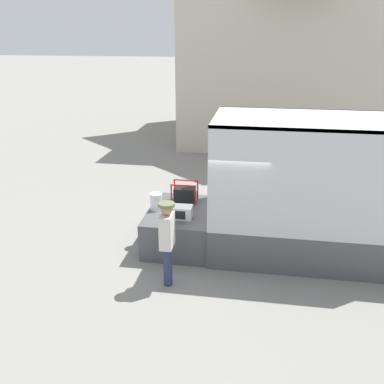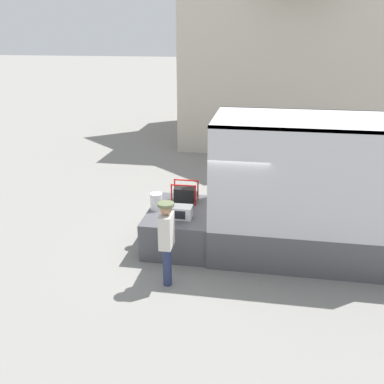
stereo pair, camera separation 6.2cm
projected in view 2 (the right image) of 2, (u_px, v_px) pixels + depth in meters
The scene contains 8 objects.
ground_plane at pixel (212, 245), 10.46m from camera, with size 160.00×160.00×0.00m, color gray.
box_truck at pixel (378, 217), 9.50m from camera, with size 6.25×2.27×3.19m.
tailgate_deck at pixel (181, 226), 10.42m from camera, with size 1.55×2.15×0.89m, color #4C4C51.
microwave at pixel (182, 212), 9.77m from camera, with size 0.44×0.36×0.29m.
portable_generator at pixel (186, 194), 10.67m from camera, with size 0.63×0.42×0.53m.
orange_bucket at pixel (156, 202), 10.22m from camera, with size 0.29×0.29×0.41m.
worker_person at pixel (167, 235), 8.45m from camera, with size 0.33×0.44×1.82m.
house_backdrop at pixel (291, 40), 19.85m from camera, with size 9.75×8.34×8.89m.
Camera 2 is at (1.09, -9.27, 4.91)m, focal length 40.00 mm.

